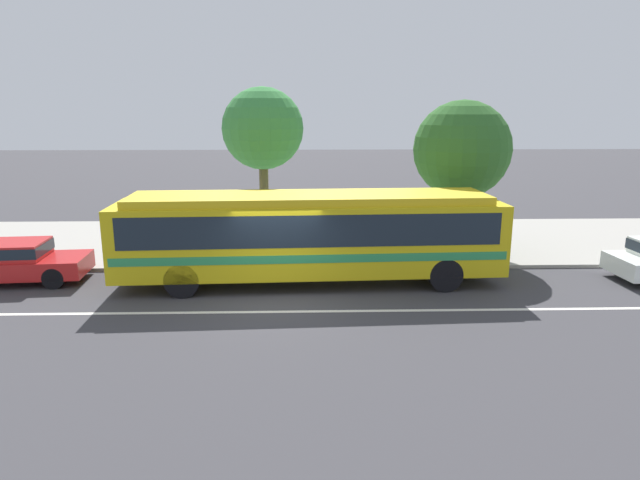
# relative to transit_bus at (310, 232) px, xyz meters

# --- Properties ---
(ground_plane) EXTENTS (120.00, 120.00, 0.00)m
(ground_plane) POSITION_rel_transit_bus_xyz_m (-0.93, -1.74, -1.61)
(ground_plane) COLOR #3B3A3E
(sidewalk_slab) EXTENTS (60.00, 8.00, 0.12)m
(sidewalk_slab) POSITION_rel_transit_bus_xyz_m (-0.93, 5.35, -1.55)
(sidewalk_slab) COLOR #9F9B92
(sidewalk_slab) RESTS_ON ground_plane
(lane_stripe_center) EXTENTS (56.00, 0.16, 0.01)m
(lane_stripe_center) POSITION_rel_transit_bus_xyz_m (-0.93, -2.54, -1.61)
(lane_stripe_center) COLOR silver
(lane_stripe_center) RESTS_ON ground_plane
(transit_bus) EXTENTS (11.68, 3.05, 2.77)m
(transit_bus) POSITION_rel_transit_bus_xyz_m (0.00, 0.00, 0.00)
(transit_bus) COLOR gold
(transit_bus) RESTS_ON ground_plane
(sedan_behind_bus) EXTENTS (4.59, 2.12, 1.29)m
(sedan_behind_bus) POSITION_rel_transit_bus_xyz_m (-9.31, 0.26, -0.89)
(sedan_behind_bus) COLOR red
(sedan_behind_bus) RESTS_ON ground_plane
(pedestrian_waiting_near_sign) EXTENTS (0.48, 0.48, 1.68)m
(pedestrian_waiting_near_sign) POSITION_rel_transit_bus_xyz_m (5.01, 2.71, -0.52)
(pedestrian_waiting_near_sign) COLOR #39332F
(pedestrian_waiting_near_sign) RESTS_ON sidewalk_slab
(pedestrian_walking_along_curb) EXTENTS (0.45, 0.45, 1.64)m
(pedestrian_walking_along_curb) POSITION_rel_transit_bus_xyz_m (-1.92, 2.10, -0.54)
(pedestrian_walking_along_curb) COLOR #7C614A
(pedestrian_walking_along_curb) RESTS_ON sidewalk_slab
(pedestrian_standing_by_tree) EXTENTS (0.48, 0.48, 1.69)m
(pedestrian_standing_by_tree) POSITION_rel_transit_bus_xyz_m (0.02, 2.21, -0.51)
(pedestrian_standing_by_tree) COLOR #6B7051
(pedestrian_standing_by_tree) RESTS_ON sidewalk_slab
(bus_stop_sign) EXTENTS (0.08, 0.44, 2.28)m
(bus_stop_sign) POSITION_rel_transit_bus_xyz_m (4.19, 1.97, -0.02)
(bus_stop_sign) COLOR gray
(bus_stop_sign) RESTS_ON sidewalk_slab
(street_tree_near_stop) EXTENTS (3.03, 3.03, 5.94)m
(street_tree_near_stop) POSITION_rel_transit_bus_xyz_m (-1.70, 4.52, 2.90)
(street_tree_near_stop) COLOR brown
(street_tree_near_stop) RESTS_ON sidewalk_slab
(street_tree_mid_block) EXTENTS (3.51, 3.51, 5.47)m
(street_tree_mid_block) POSITION_rel_transit_bus_xyz_m (5.53, 3.61, 2.20)
(street_tree_mid_block) COLOR brown
(street_tree_mid_block) RESTS_ON sidewalk_slab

